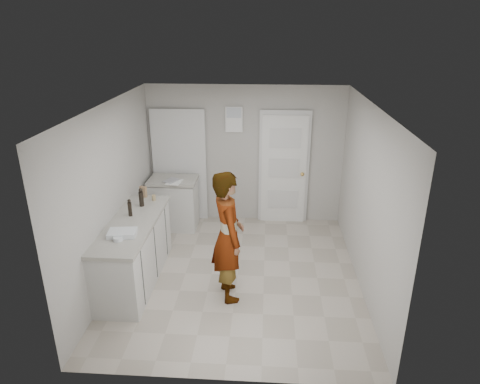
# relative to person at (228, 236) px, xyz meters

# --- Properties ---
(ground) EXTENTS (4.00, 4.00, 0.00)m
(ground) POSITION_rel_person_xyz_m (0.09, 0.49, -0.89)
(ground) COLOR #A19787
(ground) RESTS_ON ground
(room_shell) EXTENTS (4.00, 4.00, 4.00)m
(room_shell) POSITION_rel_person_xyz_m (-0.09, 2.44, 0.13)
(room_shell) COLOR #A9A69F
(room_shell) RESTS_ON ground
(main_counter) EXTENTS (0.64, 1.96, 0.93)m
(main_counter) POSITION_rel_person_xyz_m (-1.36, 0.29, -0.46)
(main_counter) COLOR silver
(main_counter) RESTS_ON ground
(side_counter) EXTENTS (0.84, 0.61, 0.93)m
(side_counter) POSITION_rel_person_xyz_m (-1.16, 2.04, -0.46)
(side_counter) COLOR silver
(side_counter) RESTS_ON ground
(person) EXTENTS (0.61, 0.75, 1.78)m
(person) POSITION_rel_person_xyz_m (0.00, 0.00, 0.00)
(person) COLOR silver
(person) RESTS_ON ground
(cake_mix_box) EXTENTS (0.12, 0.08, 0.17)m
(cake_mix_box) POSITION_rel_person_xyz_m (-1.44, 1.19, 0.12)
(cake_mix_box) COLOR olive
(cake_mix_box) RESTS_ON main_counter
(spice_jar) EXTENTS (0.06, 0.06, 0.09)m
(spice_jar) POSITION_rel_person_xyz_m (-1.24, 1.06, 0.08)
(spice_jar) COLOR tan
(spice_jar) RESTS_ON main_counter
(oil_cruet_a) EXTENTS (0.07, 0.07, 0.28)m
(oil_cruet_a) POSITION_rel_person_xyz_m (-1.37, 0.83, 0.17)
(oil_cruet_a) COLOR black
(oil_cruet_a) RESTS_ON main_counter
(oil_cruet_b) EXTENTS (0.06, 0.06, 0.25)m
(oil_cruet_b) POSITION_rel_person_xyz_m (-1.43, 0.48, 0.15)
(oil_cruet_b) COLOR black
(oil_cruet_b) RESTS_ON main_counter
(baking_dish) EXTENTS (0.38, 0.29, 0.06)m
(baking_dish) POSITION_rel_person_xyz_m (-1.35, -0.12, 0.06)
(baking_dish) COLOR silver
(baking_dish) RESTS_ON main_counter
(egg_bowl) EXTENTS (0.12, 0.12, 0.05)m
(egg_bowl) POSITION_rel_person_xyz_m (-1.36, -0.27, 0.06)
(egg_bowl) COLOR silver
(egg_bowl) RESTS_ON main_counter
(papers) EXTENTS (0.27, 0.33, 0.01)m
(papers) POSITION_rel_person_xyz_m (-1.10, 1.87, 0.04)
(papers) COLOR white
(papers) RESTS_ON side_counter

